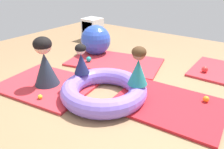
{
  "coord_description": "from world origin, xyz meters",
  "views": [
    {
      "loc": [
        1.77,
        -2.25,
        1.68
      ],
      "look_at": [
        0.03,
        0.15,
        0.31
      ],
      "focal_mm": 35.72,
      "sensor_mm": 36.0,
      "label": 1
    }
  ],
  "objects_px": {
    "inflatable_cushion": "(104,90)",
    "play_ball_blue": "(42,71)",
    "adult_seated": "(45,62)",
    "play_ball_teal": "(89,59)",
    "child_in_navy": "(81,59)",
    "exercise_ball_large": "(96,40)",
    "play_ball_red": "(205,69)",
    "storage_cube": "(92,29)",
    "play_ball_orange": "(206,99)",
    "play_ball_green": "(132,98)",
    "play_ball_yellow": "(40,97)",
    "child_in_teal": "(138,66)",
    "play_ball_pink": "(90,49)"
  },
  "relations": [
    {
      "from": "play_ball_red",
      "to": "storage_cube",
      "type": "bearing_deg",
      "value": 169.91
    },
    {
      "from": "play_ball_yellow",
      "to": "play_ball_red",
      "type": "height_order",
      "value": "play_ball_red"
    },
    {
      "from": "inflatable_cushion",
      "to": "child_in_navy",
      "type": "height_order",
      "value": "child_in_navy"
    },
    {
      "from": "adult_seated",
      "to": "play_ball_red",
      "type": "distance_m",
      "value": 2.75
    },
    {
      "from": "storage_cube",
      "to": "play_ball_green",
      "type": "bearing_deg",
      "value": -40.06
    },
    {
      "from": "child_in_teal",
      "to": "child_in_navy",
      "type": "bearing_deg",
      "value": -73.36
    },
    {
      "from": "play_ball_green",
      "to": "child_in_teal",
      "type": "bearing_deg",
      "value": 91.49
    },
    {
      "from": "play_ball_blue",
      "to": "child_in_navy",
      "type": "bearing_deg",
      "value": 4.95
    },
    {
      "from": "child_in_navy",
      "to": "play_ball_yellow",
      "type": "relative_size",
      "value": 7.15
    },
    {
      "from": "play_ball_green",
      "to": "play_ball_yellow",
      "type": "xyz_separation_m",
      "value": [
        -1.09,
        -0.69,
        -0.02
      ]
    },
    {
      "from": "child_in_navy",
      "to": "play_ball_blue",
      "type": "relative_size",
      "value": 6.14
    },
    {
      "from": "play_ball_teal",
      "to": "adult_seated",
      "type": "bearing_deg",
      "value": -84.68
    },
    {
      "from": "play_ball_red",
      "to": "storage_cube",
      "type": "relative_size",
      "value": 0.2
    },
    {
      "from": "inflatable_cushion",
      "to": "play_ball_blue",
      "type": "distance_m",
      "value": 1.38
    },
    {
      "from": "adult_seated",
      "to": "play_ball_orange",
      "type": "distance_m",
      "value": 2.42
    },
    {
      "from": "play_ball_teal",
      "to": "storage_cube",
      "type": "height_order",
      "value": "storage_cube"
    },
    {
      "from": "play_ball_teal",
      "to": "exercise_ball_large",
      "type": "xyz_separation_m",
      "value": [
        -0.24,
        0.51,
        0.23
      ]
    },
    {
      "from": "inflatable_cushion",
      "to": "storage_cube",
      "type": "distance_m",
      "value": 3.16
    },
    {
      "from": "inflatable_cushion",
      "to": "play_ball_teal",
      "type": "xyz_separation_m",
      "value": [
        -1.08,
        0.89,
        -0.04
      ]
    },
    {
      "from": "storage_cube",
      "to": "exercise_ball_large",
      "type": "bearing_deg",
      "value": -45.34
    },
    {
      "from": "storage_cube",
      "to": "play_ball_red",
      "type": "bearing_deg",
      "value": -10.09
    },
    {
      "from": "child_in_teal",
      "to": "play_ball_yellow",
      "type": "relative_size",
      "value": 8.38
    },
    {
      "from": "play_ball_teal",
      "to": "play_ball_yellow",
      "type": "xyz_separation_m",
      "value": [
        0.39,
        -1.48,
        -0.02
      ]
    },
    {
      "from": "play_ball_green",
      "to": "exercise_ball_large",
      "type": "relative_size",
      "value": 0.17
    },
    {
      "from": "play_ball_yellow",
      "to": "play_ball_orange",
      "type": "distance_m",
      "value": 2.32
    },
    {
      "from": "play_ball_orange",
      "to": "child_in_teal",
      "type": "bearing_deg",
      "value": -150.63
    },
    {
      "from": "adult_seated",
      "to": "play_ball_teal",
      "type": "bearing_deg",
      "value": 70.17
    },
    {
      "from": "child_in_navy",
      "to": "play_ball_teal",
      "type": "xyz_separation_m",
      "value": [
        -0.61,
        0.83,
        -0.39
      ]
    },
    {
      "from": "child_in_navy",
      "to": "play_ball_orange",
      "type": "relative_size",
      "value": 5.42
    },
    {
      "from": "adult_seated",
      "to": "play_ball_green",
      "type": "height_order",
      "value": "adult_seated"
    },
    {
      "from": "play_ball_pink",
      "to": "storage_cube",
      "type": "bearing_deg",
      "value": 127.91
    },
    {
      "from": "play_ball_pink",
      "to": "play_ball_red",
      "type": "height_order",
      "value": "play_ball_red"
    },
    {
      "from": "inflatable_cushion",
      "to": "play_ball_pink",
      "type": "bearing_deg",
      "value": 136.91
    },
    {
      "from": "exercise_ball_large",
      "to": "inflatable_cushion",
      "type": "bearing_deg",
      "value": -46.89
    },
    {
      "from": "adult_seated",
      "to": "play_ball_teal",
      "type": "height_order",
      "value": "adult_seated"
    },
    {
      "from": "play_ball_orange",
      "to": "play_ball_green",
      "type": "bearing_deg",
      "value": -143.81
    },
    {
      "from": "inflatable_cushion",
      "to": "play_ball_blue",
      "type": "height_order",
      "value": "inflatable_cushion"
    },
    {
      "from": "child_in_navy",
      "to": "play_ball_orange",
      "type": "bearing_deg",
      "value": 61.17
    },
    {
      "from": "child_in_teal",
      "to": "exercise_ball_large",
      "type": "distance_m",
      "value": 2.09
    },
    {
      "from": "play_ball_yellow",
      "to": "play_ball_pink",
      "type": "bearing_deg",
      "value": 112.14
    },
    {
      "from": "exercise_ball_large",
      "to": "play_ball_green",
      "type": "bearing_deg",
      "value": -37.05
    },
    {
      "from": "play_ball_orange",
      "to": "play_ball_red",
      "type": "bearing_deg",
      "value": 106.28
    },
    {
      "from": "inflatable_cushion",
      "to": "play_ball_red",
      "type": "xyz_separation_m",
      "value": [
        0.94,
        1.72,
        -0.04
      ]
    },
    {
      "from": "child_in_navy",
      "to": "exercise_ball_large",
      "type": "relative_size",
      "value": 0.71
    },
    {
      "from": "play_ball_yellow",
      "to": "inflatable_cushion",
      "type": "bearing_deg",
      "value": 40.98
    },
    {
      "from": "adult_seated",
      "to": "play_ball_yellow",
      "type": "relative_size",
      "value": 12.01
    },
    {
      "from": "play_ball_pink",
      "to": "play_ball_teal",
      "type": "bearing_deg",
      "value": -50.56
    },
    {
      "from": "play_ball_orange",
      "to": "storage_cube",
      "type": "bearing_deg",
      "value": 155.27
    },
    {
      "from": "inflatable_cushion",
      "to": "play_ball_yellow",
      "type": "height_order",
      "value": "inflatable_cushion"
    },
    {
      "from": "child_in_navy",
      "to": "play_ball_pink",
      "type": "height_order",
      "value": "child_in_navy"
    }
  ]
}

